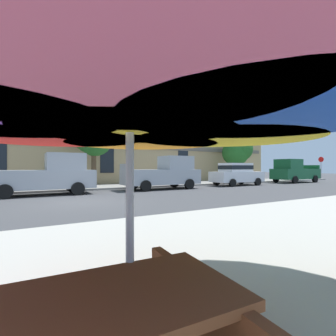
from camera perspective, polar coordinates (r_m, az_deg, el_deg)
ground_plane at (r=10.97m, az=-19.03°, el=-7.42°), size 120.00×120.00×0.00m
sidewalk_near_patio at (r=3.00m, az=21.00°, el=-27.31°), size 56.00×9.00×0.12m
sidewalk_far at (r=17.65m, az=-23.26°, el=-4.35°), size 56.00×3.60×0.12m
apartment_building at (r=26.22m, az=-25.42°, el=11.04°), size 43.74×12.08×12.80m
pickup_silver_midblock at (r=14.42m, az=-25.92°, el=-1.52°), size 5.10×2.12×2.20m
pickup_silver_downstreet at (r=16.47m, az=-0.81°, el=-1.29°), size 5.10×2.12×2.20m
sedan_white at (r=20.50m, az=15.44°, el=-1.23°), size 4.40×1.98×1.78m
pickup_green at (r=26.37m, az=26.94°, el=-0.77°), size 5.10×2.12×2.20m
stop_sign at (r=38.14m, az=31.69°, el=0.78°), size 0.07×0.68×2.82m
street_tree_middle at (r=18.20m, az=-16.80°, el=6.76°), size 2.66×2.64×4.83m
street_tree_right at (r=25.25m, az=15.62°, el=3.91°), size 2.88×2.87×4.53m
patio_umbrella at (r=1.86m, az=-8.76°, el=14.80°), size 3.42×3.17×2.20m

